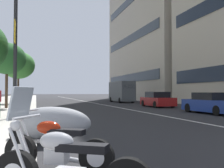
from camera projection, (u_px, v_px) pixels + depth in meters
name	position (u px, v px, depth m)	size (l,w,h in m)	color
lane_centre_stripe	(87.00, 102.00, 38.32)	(110.00, 0.16, 0.01)	silver
motorcycle_far_end_row	(55.00, 147.00, 4.61)	(1.20, 1.84, 1.47)	black
motorcycle_under_tarp	(51.00, 124.00, 7.09)	(1.43, 2.29, 1.01)	gray
car_following_behind	(212.00, 104.00, 17.18)	(4.52, 1.98, 1.39)	navy
car_approaching_light	(157.00, 100.00, 24.95)	(4.19, 1.95, 1.44)	maroon
delivery_van_ahead	(121.00, 91.00, 36.36)	(5.89, 2.10, 2.89)	#4C5156
street_lamp_with_banners	(21.00, 20.00, 12.99)	(1.26, 2.01, 8.18)	#232326
street_tree_near_plaza_corner	(7.00, 59.00, 20.76)	(2.96, 2.96, 5.20)	#473323
street_tree_far_plaza	(18.00, 65.00, 29.71)	(3.66, 3.66, 5.90)	#473323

